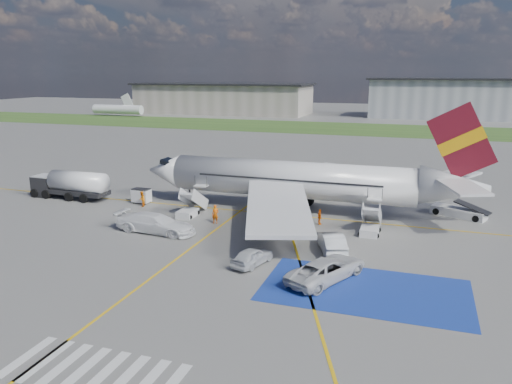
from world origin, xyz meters
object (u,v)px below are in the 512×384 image
at_px(belt_loader, 459,213).
at_px(car_silver_a, 252,256).
at_px(airliner, 305,180).
at_px(gpu_cart, 141,197).
at_px(van_white_a, 327,266).
at_px(van_white_b, 155,220).
at_px(car_silver_b, 332,242).
at_px(fuel_tanker, 71,187).

bearing_deg(belt_loader, car_silver_a, -106.20).
bearing_deg(airliner, gpu_cart, -172.32).
height_order(airliner, gpu_cart, airliner).
bearing_deg(van_white_a, gpu_cart, -5.50).
xyz_separation_m(gpu_cart, van_white_b, (6.85, -8.89, 0.42)).
bearing_deg(car_silver_b, belt_loader, -147.42).
relative_size(fuel_tanker, van_white_a, 1.76).
bearing_deg(airliner, car_silver_a, -91.29).
bearing_deg(belt_loader, gpu_cart, -147.12).
xyz_separation_m(airliner, gpu_cart, (-18.37, -2.48, -2.64)).
xyz_separation_m(gpu_cart, van_white_a, (24.01, -14.53, 0.28)).
relative_size(fuel_tanker, van_white_b, 1.63).
distance_m(belt_loader, car_silver_a, 25.06).
distance_m(car_silver_a, van_white_b, 12.14).
bearing_deg(car_silver_a, airliner, -75.83).
bearing_deg(airliner, car_silver_b, -66.30).
bearing_deg(belt_loader, airliner, -145.10).
xyz_separation_m(car_silver_a, car_silver_b, (5.32, 4.84, 0.14)).
relative_size(airliner, fuel_tanker, 3.77).
xyz_separation_m(gpu_cart, car_silver_a, (18.01, -13.65, -0.06)).
xyz_separation_m(car_silver_b, van_white_a, (0.68, -5.71, 0.21)).
bearing_deg(van_white_a, airliner, -45.98).
bearing_deg(car_silver_b, fuel_tanker, -35.00).
height_order(airliner, van_white_b, airliner).
height_order(fuel_tanker, car_silver_b, fuel_tanker).
height_order(belt_loader, car_silver_b, belt_loader).
distance_m(fuel_tanker, van_white_b, 17.86).
bearing_deg(van_white_b, van_white_a, -103.94).
bearing_deg(van_white_a, belt_loader, -90.68).
height_order(airliner, car_silver_a, airliner).
xyz_separation_m(van_white_a, van_white_b, (-17.16, 5.64, 0.13)).
xyz_separation_m(airliner, van_white_a, (5.64, -17.00, -2.35)).
height_order(fuel_tanker, van_white_a, fuel_tanker).
xyz_separation_m(airliner, car_silver_a, (-0.36, -16.13, -2.70)).
xyz_separation_m(fuel_tanker, car_silver_a, (27.05, -12.92, -0.69)).
bearing_deg(car_silver_a, car_silver_b, -122.23).
height_order(van_white_a, van_white_b, van_white_b).
bearing_deg(van_white_a, car_silver_a, 17.40).
distance_m(belt_loader, van_white_b, 30.80).
relative_size(airliner, car_silver_b, 7.27).
bearing_deg(airliner, fuel_tanker, -173.33).
xyz_separation_m(gpu_cart, belt_loader, (34.00, 5.64, -0.33)).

